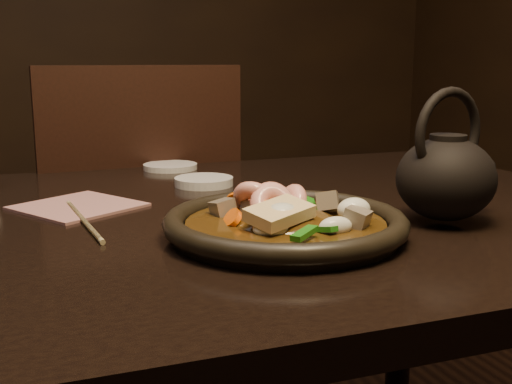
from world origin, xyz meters
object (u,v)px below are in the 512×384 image
object	(u,v)px
table	(120,273)
teapot	(446,174)
plate	(285,225)
chair	(134,252)

from	to	relation	value
table	teapot	size ratio (longest dim) A/B	8.82
table	plate	distance (m)	0.26
teapot	chair	bearing A→B (deg)	98.36
plate	chair	bearing A→B (deg)	95.34
table	chair	xyz separation A→B (m)	(0.12, 0.59, -0.15)
teapot	table	bearing A→B (deg)	144.64
table	teapot	xyz separation A→B (m)	(0.42, -0.17, 0.14)
chair	teapot	world-z (taller)	chair
table	chair	bearing A→B (deg)	78.78
plate	teapot	bearing A→B (deg)	-2.30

